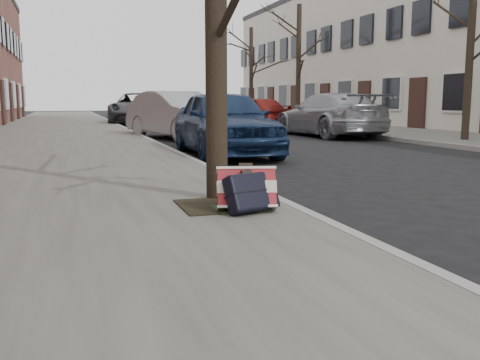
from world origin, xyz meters
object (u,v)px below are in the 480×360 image
object	(u,v)px
car_near_front	(224,122)
car_near_mid	(178,115)
suitcase_red	(246,189)
suitcase_navy	(251,192)

from	to	relation	value
car_near_front	car_near_mid	bearing A→B (deg)	91.24
suitcase_red	car_near_front	size ratio (longest dim) A/B	0.13
suitcase_red	car_near_mid	size ratio (longest dim) A/B	0.13
car_near_front	car_near_mid	size ratio (longest dim) A/B	0.96
car_near_front	car_near_mid	world-z (taller)	car_near_mid
suitcase_navy	car_near_mid	size ratio (longest dim) A/B	0.12
suitcase_red	suitcase_navy	size ratio (longest dim) A/B	1.08
suitcase_navy	car_near_front	bearing A→B (deg)	58.93
suitcase_red	car_near_mid	distance (m)	11.82
suitcase_navy	car_near_mid	bearing A→B (deg)	64.95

